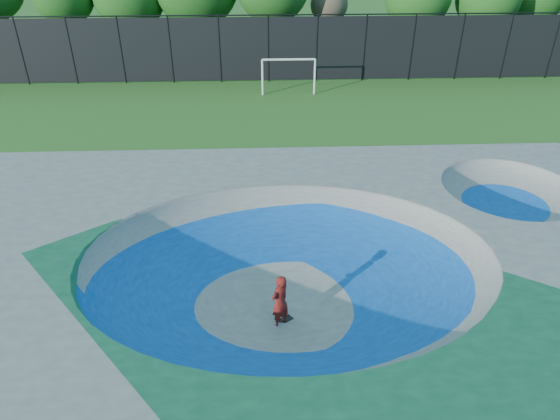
# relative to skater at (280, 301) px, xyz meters

# --- Properties ---
(ground) EXTENTS (120.00, 120.00, 0.00)m
(ground) POSITION_rel_skater_xyz_m (0.26, 0.96, -0.78)
(ground) COLOR #295918
(ground) RESTS_ON ground
(skate_deck) EXTENTS (22.00, 14.00, 1.50)m
(skate_deck) POSITION_rel_skater_xyz_m (0.26, 0.96, -0.03)
(skate_deck) COLOR gray
(skate_deck) RESTS_ON ground
(skater) EXTENTS (0.66, 0.66, 1.55)m
(skater) POSITION_rel_skater_xyz_m (0.00, 0.00, 0.00)
(skater) COLOR red
(skater) RESTS_ON ground
(skateboard) EXTENTS (0.75, 0.65, 0.05)m
(skateboard) POSITION_rel_skater_xyz_m (0.00, 0.00, -0.75)
(skateboard) COLOR black
(skateboard) RESTS_ON ground
(soccer_goal) EXTENTS (3.17, 0.12, 2.09)m
(soccer_goal) POSITION_rel_skater_xyz_m (1.36, 19.25, 0.68)
(soccer_goal) COLOR silver
(soccer_goal) RESTS_ON ground
(fence) EXTENTS (48.09, 0.09, 4.04)m
(fence) POSITION_rel_skater_xyz_m (0.26, 21.96, 1.32)
(fence) COLOR black
(fence) RESTS_ON ground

